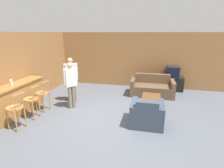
{
  "coord_description": "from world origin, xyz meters",
  "views": [
    {
      "loc": [
        1.21,
        -4.74,
        2.57
      ],
      "look_at": [
        -0.08,
        0.95,
        0.85
      ],
      "focal_mm": 28.0,
      "sensor_mm": 36.0,
      "label": 1
    }
  ],
  "objects": [
    {
      "name": "couch_far",
      "position": [
        1.31,
        2.55,
        0.31
      ],
      "size": [
        1.79,
        0.96,
        0.86
      ],
      "color": "brown",
      "rests_on": "ground_plane"
    },
    {
      "name": "bar_chair_far",
      "position": [
        -2.29,
        0.13,
        0.57
      ],
      "size": [
        0.49,
        0.49,
        1.05
      ],
      "color": "#B77F42",
      "rests_on": "ground_plane"
    },
    {
      "name": "wall_left",
      "position": [
        -3.27,
        1.34,
        1.3
      ],
      "size": [
        0.08,
        8.68,
        2.6
      ],
      "color": "#9E6B3D",
      "rests_on": "ground_plane"
    },
    {
      "name": "bottle",
      "position": [
        -2.93,
        -0.42,
        1.13
      ],
      "size": [
        0.08,
        0.08,
        0.23
      ],
      "color": "silver",
      "rests_on": "bar_counter"
    },
    {
      "name": "person_by_window",
      "position": [
        -1.69,
        1.09,
        0.97
      ],
      "size": [
        0.45,
        0.35,
        1.69
      ],
      "color": "black",
      "rests_on": "ground_plane"
    },
    {
      "name": "armchair_near",
      "position": [
        1.18,
        -0.07,
        0.31
      ],
      "size": [
        0.92,
        0.91,
        0.84
      ],
      "color": "#384251",
      "rests_on": "ground_plane"
    },
    {
      "name": "tv",
      "position": [
        2.18,
        3.36,
        0.88
      ],
      "size": [
        0.55,
        0.51,
        0.48
      ],
      "color": "black",
      "rests_on": "tv_unit"
    },
    {
      "name": "tv_unit",
      "position": [
        2.18,
        3.36,
        0.32
      ],
      "size": [
        1.01,
        0.47,
        0.64
      ],
      "color": "black",
      "rests_on": "ground_plane"
    },
    {
      "name": "bar_counter",
      "position": [
        -2.94,
        -0.45,
        0.52
      ],
      "size": [
        0.55,
        2.49,
        1.02
      ],
      "color": "#A87038",
      "rests_on": "ground_plane"
    },
    {
      "name": "person_by_counter",
      "position": [
        -1.43,
        0.54,
        0.93
      ],
      "size": [
        0.36,
        0.4,
        1.63
      ],
      "color": "#756B5B",
      "rests_on": "ground_plane"
    },
    {
      "name": "bar_chair_mid",
      "position": [
        -2.29,
        -0.44,
        0.57
      ],
      "size": [
        0.44,
        0.44,
        1.05
      ],
      "color": "#B77F42",
      "rests_on": "ground_plane"
    },
    {
      "name": "coffee_table",
      "position": [
        1.29,
        1.25,
        0.33
      ],
      "size": [
        0.65,
        0.91,
        0.38
      ],
      "color": "brown",
      "rests_on": "ground_plane"
    },
    {
      "name": "wall_back",
      "position": [
        0.0,
        3.68,
        1.3
      ],
      "size": [
        9.4,
        0.08,
        2.6
      ],
      "color": "#9E6B3D",
      "rests_on": "ground_plane"
    },
    {
      "name": "ground_plane",
      "position": [
        0.0,
        0.0,
        0.0
      ],
      "size": [
        24.0,
        24.0,
        0.0
      ],
      "primitive_type": "plane",
      "color": "#565B66"
    },
    {
      "name": "bar_chair_near",
      "position": [
        -2.29,
        -1.1,
        0.57
      ],
      "size": [
        0.5,
        0.5,
        1.05
      ],
      "color": "#B77F42",
      "rests_on": "ground_plane"
    }
  ]
}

